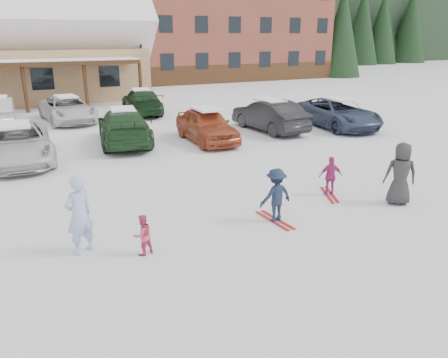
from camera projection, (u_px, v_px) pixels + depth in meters
name	position (u px, v px, depth m)	size (l,w,h in m)	color
ground	(231.00, 231.00, 10.74)	(160.00, 160.00, 0.00)	white
lamp_post	(141.00, 51.00, 32.91)	(0.50, 0.25, 6.01)	black
conifer_1	(343.00, 19.00, 48.53)	(4.84, 4.84, 11.22)	black
conifer_3	(103.00, 30.00, 49.21)	(3.96, 3.96, 9.18)	black
conifer_4	(299.00, 20.00, 62.05)	(5.06, 5.06, 11.73)	black
adult_skier	(79.00, 215.00, 9.40)	(0.65, 0.43, 1.79)	#A2B2E0
toddler_red	(143.00, 235.00, 9.45)	(0.45, 0.35, 0.93)	#CD3D5D
child_navy	(276.00, 195.00, 11.09)	(0.91, 0.52, 1.41)	#162138
skis_child_navy	(275.00, 220.00, 11.31)	(0.20, 1.40, 0.03)	#AA1819
child_magenta	(331.00, 176.00, 12.94)	(0.70, 0.29, 1.19)	#AE2571
skis_child_magenta	(329.00, 195.00, 13.13)	(0.20, 1.40, 0.03)	#AA1819
bystander_dark	(401.00, 174.00, 12.20)	(0.87, 0.57, 1.78)	#2A2A2C
parked_car_2	(18.00, 143.00, 16.34)	(2.38, 5.17, 1.44)	silver
parked_car_3	(124.00, 126.00, 19.14)	(2.14, 5.26, 1.53)	#1D3F1F
parked_car_4	(207.00, 125.00, 19.48)	(1.76, 4.37, 1.49)	#A84727
parked_car_5	(269.00, 116.00, 21.67)	(1.63, 4.67, 1.54)	black
parked_car_6	(338.00, 113.00, 22.53)	(2.44, 5.28, 1.47)	#343D5B
parked_car_10	(67.00, 109.00, 23.99)	(2.33, 5.05, 1.40)	silver
parked_car_11	(142.00, 102.00, 26.40)	(2.05, 5.05, 1.47)	black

